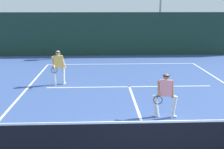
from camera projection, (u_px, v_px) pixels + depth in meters
The scene contains 8 objects.
court_line_baseline_far at pixel (121, 64), 18.23m from camera, with size 9.49×0.10×0.01m, color white.
court_line_service at pixel (129, 87), 13.15m from camera, with size 7.74×0.10×0.01m, color white.
court_line_centre at pixel (138, 112), 10.08m from camera, with size 0.10×6.40×0.01m, color white.
tennis_net at pixel (156, 140), 6.85m from camera, with size 10.40×0.09×1.11m.
player_near at pixel (165, 94), 9.37m from camera, with size 0.94×0.85×1.54m.
player_far at pixel (58, 66), 13.29m from camera, with size 0.70×0.89×1.66m.
tennis_ball at pixel (149, 81), 13.99m from camera, with size 0.07×0.07×0.07m, color #D1E033.
back_fence_windscreen at pixel (118, 34), 20.99m from camera, with size 19.59×0.12×3.22m, color #1A3529.
Camera 1 is at (-1.33, -6.21, 3.74)m, focal length 44.84 mm.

